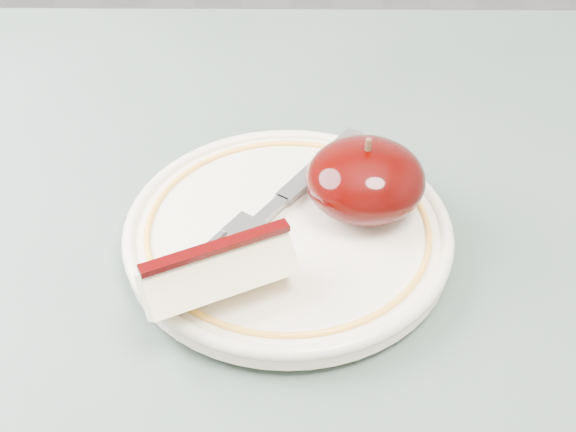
{
  "coord_description": "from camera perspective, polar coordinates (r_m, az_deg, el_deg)",
  "views": [
    {
      "loc": [
        0.02,
        -0.26,
        1.11
      ],
      "look_at": [
        0.01,
        0.12,
        0.78
      ],
      "focal_mm": 50.0,
      "sensor_mm": 36.0,
      "label": 1
    }
  ],
  "objects": [
    {
      "name": "apple_half",
      "position": [
        0.51,
        5.53,
        2.59
      ],
      "size": [
        0.08,
        0.07,
        0.06
      ],
      "color": "black",
      "rests_on": "plate"
    },
    {
      "name": "plate",
      "position": [
        0.51,
        -0.0,
        -1.17
      ],
      "size": [
        0.21,
        0.21,
        0.02
      ],
      "color": "beige",
      "rests_on": "table"
    },
    {
      "name": "fork",
      "position": [
        0.52,
        -0.48,
        1.12
      ],
      "size": [
        0.12,
        0.16,
        0.0
      ],
      "rotation": [
        0.0,
        0.0,
        0.97
      ],
      "color": "gray",
      "rests_on": "plate"
    },
    {
      "name": "apple_wedge",
      "position": [
        0.46,
        -5.01,
        -4.06
      ],
      "size": [
        0.1,
        0.07,
        0.04
      ],
      "rotation": [
        0.0,
        0.0,
        0.45
      ],
      "color": "beige",
      "rests_on": "plate"
    }
  ]
}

